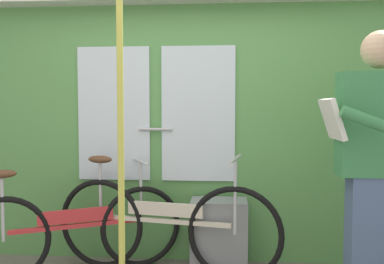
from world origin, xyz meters
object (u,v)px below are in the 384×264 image
at_px(passenger_reading_newspaper, 376,165).
at_px(trash_bin_by_wall, 219,235).
at_px(bicycle_near_door, 75,230).
at_px(handrail_pole, 121,148).
at_px(bicycle_leaning_behind, 164,226).

distance_m(passenger_reading_newspaper, trash_bin_by_wall, 1.31).
bearing_deg(bicycle_near_door, handrail_pole, -81.04).
height_order(bicycle_leaning_behind, handrail_pole, handrail_pole).
height_order(bicycle_near_door, trash_bin_by_wall, bicycle_near_door).
distance_m(bicycle_near_door, passenger_reading_newspaper, 2.17).
xyz_separation_m(bicycle_near_door, trash_bin_by_wall, (1.08, 0.22, -0.08)).
relative_size(bicycle_near_door, bicycle_leaning_behind, 0.85).
xyz_separation_m(bicycle_leaning_behind, handrail_pole, (-0.11, -0.87, 0.68)).
xyz_separation_m(trash_bin_by_wall, handrail_pole, (-0.52, -1.01, 0.78)).
bearing_deg(trash_bin_by_wall, bicycle_leaning_behind, -161.63).
bearing_deg(bicycle_near_door, trash_bin_by_wall, -14.64).
xyz_separation_m(bicycle_leaning_behind, trash_bin_by_wall, (0.42, 0.14, -0.10)).
bearing_deg(bicycle_leaning_behind, handrail_pole, -86.46).
bearing_deg(handrail_pole, bicycle_leaning_behind, 82.90).
height_order(trash_bin_by_wall, handrail_pole, handrail_pole).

